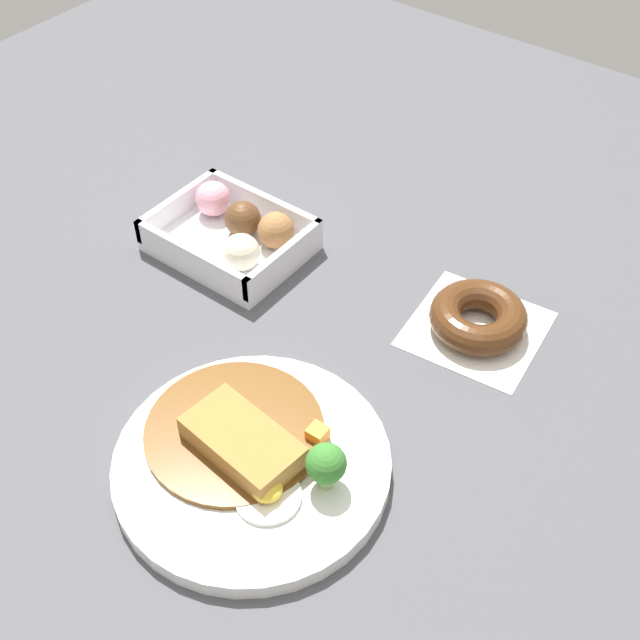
# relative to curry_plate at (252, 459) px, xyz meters

# --- Properties ---
(ground_plane) EXTENTS (1.60, 1.60, 0.00)m
(ground_plane) POSITION_rel_curry_plate_xyz_m (0.08, -0.11, -0.01)
(ground_plane) COLOR #4C4C51
(curry_plate) EXTENTS (0.25, 0.25, 0.07)m
(curry_plate) POSITION_rel_curry_plate_xyz_m (0.00, 0.00, 0.00)
(curry_plate) COLOR white
(curry_plate) RESTS_ON ground_plane
(donut_box) EXTENTS (0.17, 0.14, 0.06)m
(donut_box) POSITION_rel_curry_plate_xyz_m (0.22, -0.23, 0.01)
(donut_box) COLOR white
(donut_box) RESTS_ON ground_plane
(chocolate_ring_donut) EXTENTS (0.15, 0.15, 0.04)m
(chocolate_ring_donut) POSITION_rel_curry_plate_xyz_m (-0.07, -0.28, 0.00)
(chocolate_ring_donut) COLOR white
(chocolate_ring_donut) RESTS_ON ground_plane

